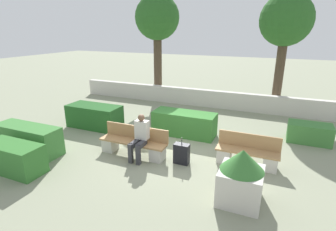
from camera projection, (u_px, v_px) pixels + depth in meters
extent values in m
plane|color=gray|center=(169.00, 148.00, 8.21)|extent=(60.00, 60.00, 0.00)
cube|color=beige|center=(210.00, 99.00, 12.48)|extent=(14.00, 0.30, 0.81)
cube|color=#A37A4C|center=(133.00, 142.00, 7.65)|extent=(2.06, 0.44, 0.05)
cube|color=#A37A4C|center=(137.00, 132.00, 7.79)|extent=(2.06, 0.04, 0.40)
cube|color=beige|center=(110.00, 144.00, 8.02)|extent=(0.36, 0.40, 0.39)
cube|color=beige|center=(158.00, 154.00, 7.42)|extent=(0.36, 0.40, 0.39)
cube|color=#A37A4C|center=(247.00, 151.00, 7.06)|extent=(1.67, 0.44, 0.05)
cube|color=#A37A4C|center=(249.00, 140.00, 7.20)|extent=(1.67, 0.04, 0.40)
cube|color=beige|center=(224.00, 155.00, 7.35)|extent=(0.36, 0.40, 0.39)
cube|color=beige|center=(270.00, 163.00, 6.90)|extent=(0.36, 0.40, 0.39)
cube|color=#333338|center=(135.00, 143.00, 7.36)|extent=(0.14, 0.46, 0.13)
cube|color=#333338|center=(141.00, 144.00, 7.28)|extent=(0.14, 0.46, 0.13)
cube|color=#333338|center=(131.00, 153.00, 7.24)|extent=(0.11, 0.11, 0.57)
cube|color=#333338|center=(138.00, 155.00, 7.15)|extent=(0.11, 0.11, 0.57)
cube|color=beige|center=(142.00, 130.00, 7.43)|extent=(0.38, 0.22, 0.54)
sphere|color=brown|center=(141.00, 118.00, 7.29)|extent=(0.19, 0.19, 0.19)
cube|color=#3D7A38|center=(309.00, 133.00, 8.58)|extent=(1.33, 0.73, 0.63)
cube|color=#235623|center=(95.00, 116.00, 9.88)|extent=(2.04, 0.89, 0.84)
cube|color=#33702D|center=(184.00, 123.00, 9.18)|extent=(2.18, 0.84, 0.81)
cube|color=#33702D|center=(14.00, 158.00, 6.78)|extent=(1.65, 0.71, 0.77)
cube|color=#3D7A38|center=(28.00, 139.00, 7.84)|extent=(2.14, 0.69, 0.84)
cube|color=beige|center=(240.00, 186.00, 5.57)|extent=(0.89, 0.89, 0.76)
cone|color=#387533|center=(243.00, 160.00, 5.38)|extent=(0.92, 0.92, 0.46)
cube|color=black|center=(182.00, 154.00, 7.22)|extent=(0.42, 0.23, 0.57)
cylinder|color=#333338|center=(182.00, 141.00, 7.09)|extent=(0.02, 0.02, 0.20)
cylinder|color=#473828|center=(158.00, 65.00, 13.82)|extent=(0.42, 0.42, 3.50)
sphere|color=#285B23|center=(157.00, 17.00, 13.07)|extent=(2.23, 2.23, 2.23)
cylinder|color=#473828|center=(279.00, 74.00, 11.61)|extent=(0.39, 0.39, 3.33)
sphere|color=#285B23|center=(286.00, 20.00, 10.90)|extent=(2.18, 2.18, 2.18)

